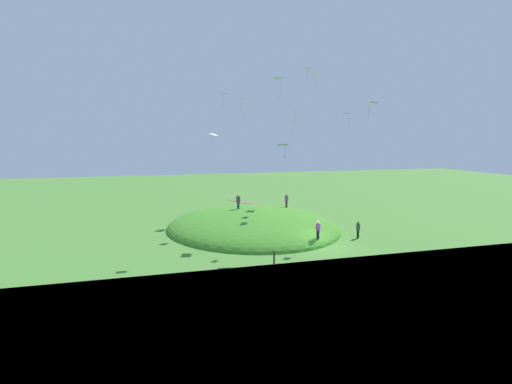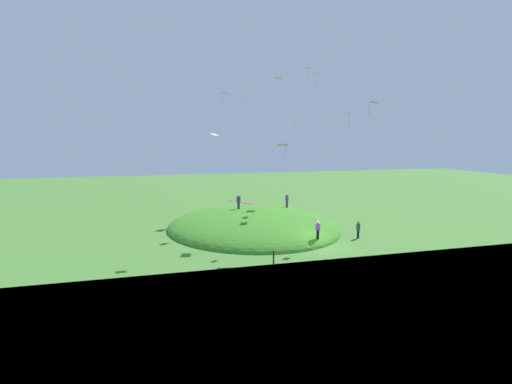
{
  "view_description": "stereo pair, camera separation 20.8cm",
  "coord_description": "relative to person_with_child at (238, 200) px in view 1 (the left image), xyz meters",
  "views": [
    {
      "loc": [
        -33.42,
        16.22,
        9.73
      ],
      "look_at": [
        4.55,
        5.01,
        4.63
      ],
      "focal_mm": 29.43,
      "sensor_mm": 36.0,
      "label": 1
    },
    {
      "loc": [
        -33.48,
        16.02,
        9.73
      ],
      "look_at": [
        4.55,
        5.01,
        4.63
      ],
      "focal_mm": 29.43,
      "sensor_mm": 36.0,
      "label": 2
    }
  ],
  "objects": [
    {
      "name": "kite_0",
      "position": [
        -5.26,
        -5.85,
        13.47
      ],
      "size": [
        0.74,
        0.77,
        1.05
      ],
      "color": "white"
    },
    {
      "name": "dirt_path",
      "position": [
        12.14,
        -7.15,
        -2.95
      ],
      "size": [
        16.7,
        8.3,
        0.04
      ],
      "primitive_type": "cube",
      "rotation": [
        0.0,
        0.0,
        0.41
      ],
      "color": "brown",
      "rests_on": "ground_plane"
    },
    {
      "name": "kite_8",
      "position": [
        0.03,
        -6.73,
        9.68
      ],
      "size": [
        0.89,
        0.85,
        1.8
      ],
      "color": "white"
    },
    {
      "name": "kite_3",
      "position": [
        -0.01,
        -8.94,
        13.75
      ],
      "size": [
        0.92,
        0.79,
        2.2
      ],
      "color": "white"
    },
    {
      "name": "grass_hill",
      "position": [
        -1.35,
        -1.18,
        -2.97
      ],
      "size": [
        21.43,
        18.23,
        4.01
      ],
      "primitive_type": "ellipsoid",
      "color": "#3E8425",
      "rests_on": "ground_plane"
    },
    {
      "name": "person_on_hilltop",
      "position": [
        1.59,
        -6.27,
        -0.36
      ],
      "size": [
        0.56,
        0.56,
        1.67
      ],
      "rotation": [
        0.0,
        0.0,
        0.6
      ],
      "color": "#362B24",
      "rests_on": "grass_hill"
    },
    {
      "name": "kite_5",
      "position": [
        2.15,
        -7.22,
        8.69
      ],
      "size": [
        1.33,
        1.19,
        1.62
      ],
      "color": "white"
    },
    {
      "name": "kite_9",
      "position": [
        -10.6,
        -1.27,
        6.13
      ],
      "size": [
        0.77,
        1.01,
        1.27
      ],
      "color": "white"
    },
    {
      "name": "kite_10",
      "position": [
        0.29,
        -0.66,
        10.83
      ],
      "size": [
        0.98,
        1.0,
        2.11
      ],
      "color": "white"
    },
    {
      "name": "kite_4",
      "position": [
        -10.53,
        -9.92,
        9.89
      ],
      "size": [
        1.18,
        1.0,
        1.41
      ],
      "color": "silver"
    },
    {
      "name": "mooring_post",
      "position": [
        -14.47,
        0.77,
        -2.43
      ],
      "size": [
        0.14,
        0.14,
        1.09
      ],
      "primitive_type": "cylinder",
      "color": "brown",
      "rests_on": "ground_plane"
    },
    {
      "name": "person_watching_kites",
      "position": [
        -8.71,
        -9.86,
        -1.9
      ],
      "size": [
        0.53,
        0.53,
        1.7
      ],
      "rotation": [
        0.0,
        0.0,
        0.67
      ],
      "color": "black",
      "rests_on": "ground_plane"
    },
    {
      "name": "person_near_shore",
      "position": [
        -10.47,
        -4.78,
        -1.24
      ],
      "size": [
        0.6,
        0.6,
        1.67
      ],
      "rotation": [
        0.0,
        0.0,
        4.03
      ],
      "color": "black",
      "rests_on": "grass_hill"
    },
    {
      "name": "kite_2",
      "position": [
        -7.25,
        3.1,
        10.63
      ],
      "size": [
        0.56,
        0.77,
        1.16
      ],
      "color": "white"
    },
    {
      "name": "ground_plane",
      "position": [
        -10.92,
        -5.17,
        -2.97
      ],
      "size": [
        160.0,
        160.0,
        0.0
      ],
      "primitive_type": "plane",
      "color": "#477C30"
    },
    {
      "name": "kite_6",
      "position": [
        -8.1,
        -8.71,
        9.02
      ],
      "size": [
        0.9,
        0.92,
        1.4
      ],
      "color": "white"
    },
    {
      "name": "kite_7",
      "position": [
        -3.29,
        -3.39,
        12.66
      ],
      "size": [
        1.32,
        1.05,
        2.18
      ],
      "color": "white"
    },
    {
      "name": "person_with_child",
      "position": [
        0.0,
        0.0,
        0.0
      ],
      "size": [
        0.53,
        0.53,
        1.62
      ],
      "rotation": [
        0.0,
        0.0,
        1.8
      ],
      "color": "#1F3345",
      "rests_on": "grass_hill"
    },
    {
      "name": "kite_1",
      "position": [
        4.6,
        1.78,
        7.08
      ],
      "size": [
        1.38,
        1.33,
        2.01
      ],
      "color": "white"
    }
  ]
}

